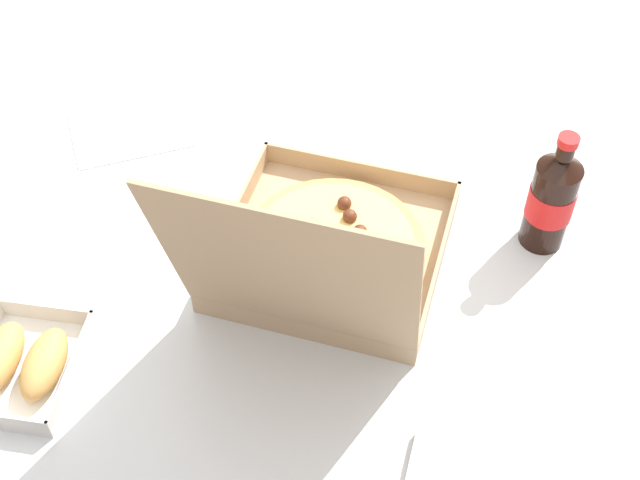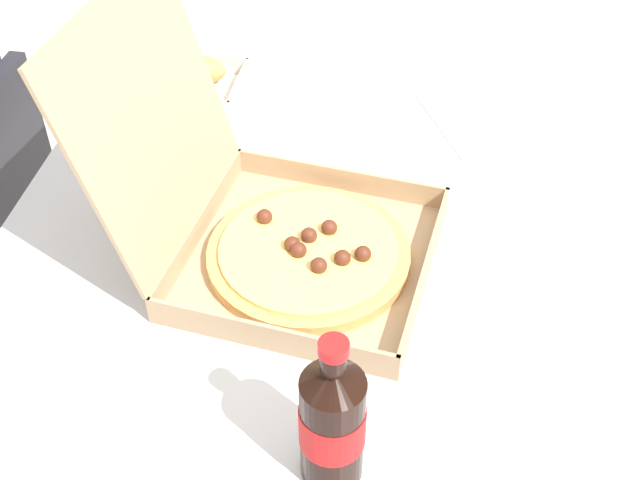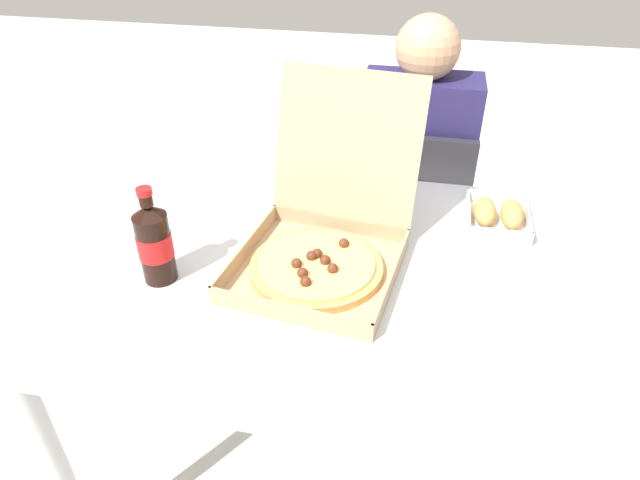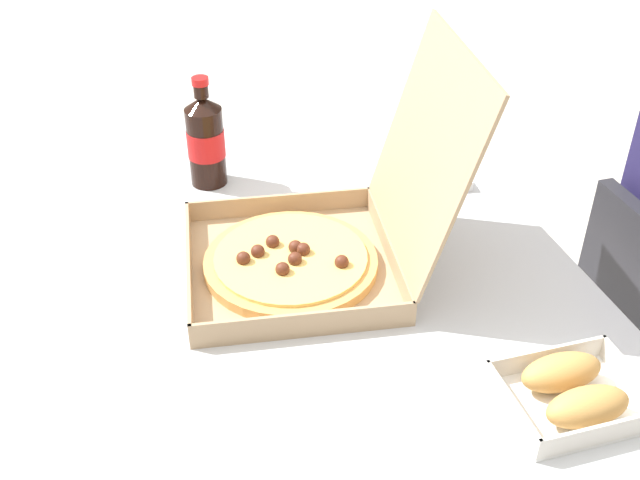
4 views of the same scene
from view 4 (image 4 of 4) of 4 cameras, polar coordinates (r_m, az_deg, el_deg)
name	(u,v)px [view 4 (image 4 of 4)]	position (r m, az deg, el deg)	size (l,w,h in m)	color
dining_table	(316,317)	(1.33, -0.26, -5.76)	(1.29, 0.89, 0.75)	silver
pizza_box_open	(315,243)	(1.27, -0.41, -0.20)	(0.40, 0.48, 0.38)	tan
bread_side_box	(573,392)	(1.11, 18.42, -10.71)	(0.15, 0.19, 0.06)	white
cola_bottle	(206,140)	(1.51, -8.54, 7.40)	(0.07, 0.07, 0.22)	black
napkin_pile	(438,176)	(1.56, 8.84, 4.78)	(0.11, 0.11, 0.02)	white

